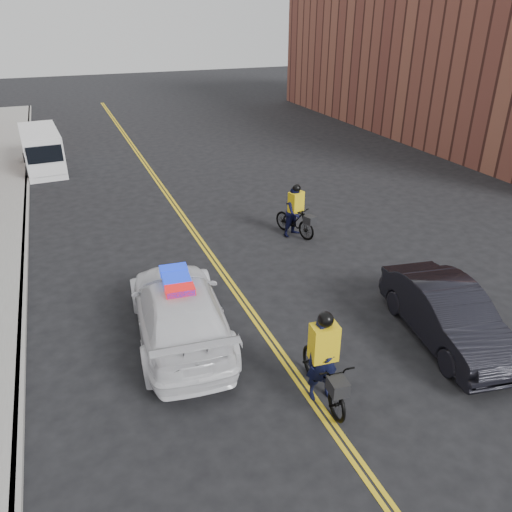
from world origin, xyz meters
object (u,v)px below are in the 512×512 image
at_px(cargo_van, 42,151).
at_px(cyclist_far, 296,215).
at_px(cyclist_near, 322,369).
at_px(dark_sedan, 448,314).
at_px(police_cruiser, 179,310).

distance_m(cargo_van, cyclist_far, 15.21).
distance_m(cyclist_near, cyclist_far, 8.75).
bearing_deg(dark_sedan, cyclist_near, -160.99).
distance_m(cargo_van, cyclist_near, 21.32).
height_order(cargo_van, cyclist_far, cargo_van).
height_order(police_cruiser, cyclist_near, cyclist_near).
xyz_separation_m(dark_sedan, cyclist_near, (-4.00, -0.70, 0.01)).
bearing_deg(dark_sedan, cargo_van, 124.12).
distance_m(dark_sedan, cyclist_near, 4.06).
relative_size(cyclist_near, cyclist_far, 1.11).
bearing_deg(police_cruiser, cargo_van, -74.90).
height_order(police_cruiser, dark_sedan, police_cruiser).
height_order(dark_sedan, cyclist_far, cyclist_far).
bearing_deg(cyclist_far, cargo_van, 104.79).
height_order(police_cruiser, cyclist_far, cyclist_far).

